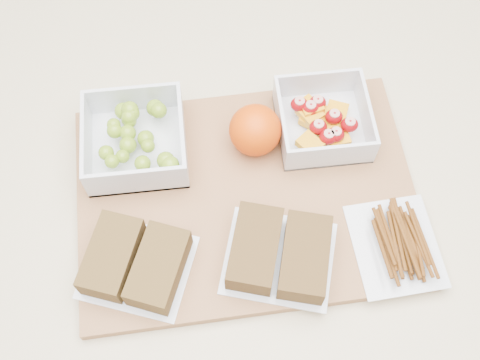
{
  "coord_description": "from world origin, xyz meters",
  "views": [
    {
      "loc": [
        -0.05,
        -0.32,
        1.59
      ],
      "look_at": [
        -0.02,
        0.02,
        0.93
      ],
      "focal_mm": 45.0,
      "sensor_mm": 36.0,
      "label": 1
    }
  ],
  "objects_px": {
    "cutting_board": "(246,197)",
    "grape_container": "(137,139)",
    "sandwich_bag_center": "(280,253)",
    "pretzel_bag": "(398,242)",
    "orange": "(255,130)",
    "sandwich_bag_left": "(135,262)",
    "fruit_container": "(323,122)"
  },
  "relations": [
    {
      "from": "orange",
      "to": "sandwich_bag_center",
      "type": "xyz_separation_m",
      "value": [
        0.01,
        -0.16,
        -0.01
      ]
    },
    {
      "from": "grape_container",
      "to": "cutting_board",
      "type": "bearing_deg",
      "value": -31.83
    },
    {
      "from": "orange",
      "to": "sandwich_bag_left",
      "type": "bearing_deg",
      "value": -135.88
    },
    {
      "from": "grape_container",
      "to": "pretzel_bag",
      "type": "xyz_separation_m",
      "value": [
        0.3,
        -0.17,
        -0.01
      ]
    },
    {
      "from": "fruit_container",
      "to": "sandwich_bag_left",
      "type": "distance_m",
      "value": 0.3
    },
    {
      "from": "sandwich_bag_left",
      "to": "sandwich_bag_center",
      "type": "distance_m",
      "value": 0.17
    },
    {
      "from": "pretzel_bag",
      "to": "orange",
      "type": "bearing_deg",
      "value": 133.2
    },
    {
      "from": "sandwich_bag_left",
      "to": "orange",
      "type": "bearing_deg",
      "value": 44.12
    },
    {
      "from": "orange",
      "to": "grape_container",
      "type": "bearing_deg",
      "value": 176.18
    },
    {
      "from": "grape_container",
      "to": "orange",
      "type": "distance_m",
      "value": 0.15
    },
    {
      "from": "sandwich_bag_center",
      "to": "orange",
      "type": "bearing_deg",
      "value": 93.4
    },
    {
      "from": "grape_container",
      "to": "sandwich_bag_left",
      "type": "bearing_deg",
      "value": -92.69
    },
    {
      "from": "sandwich_bag_left",
      "to": "sandwich_bag_center",
      "type": "xyz_separation_m",
      "value": [
        0.17,
        -0.01,
        0.0
      ]
    },
    {
      "from": "sandwich_bag_left",
      "to": "sandwich_bag_center",
      "type": "height_order",
      "value": "sandwich_bag_center"
    },
    {
      "from": "grape_container",
      "to": "orange",
      "type": "relative_size",
      "value": 1.89
    },
    {
      "from": "sandwich_bag_left",
      "to": "pretzel_bag",
      "type": "relative_size",
      "value": 1.2
    },
    {
      "from": "fruit_container",
      "to": "sandwich_bag_center",
      "type": "height_order",
      "value": "fruit_container"
    },
    {
      "from": "sandwich_bag_left",
      "to": "sandwich_bag_center",
      "type": "relative_size",
      "value": 0.99
    },
    {
      "from": "fruit_container",
      "to": "sandwich_bag_left",
      "type": "xyz_separation_m",
      "value": [
        -0.25,
        -0.16,
        -0.0
      ]
    },
    {
      "from": "orange",
      "to": "sandwich_bag_left",
      "type": "distance_m",
      "value": 0.22
    },
    {
      "from": "grape_container",
      "to": "sandwich_bag_left",
      "type": "xyz_separation_m",
      "value": [
        -0.01,
        -0.16,
        -0.0
      ]
    },
    {
      "from": "grape_container",
      "to": "pretzel_bag",
      "type": "height_order",
      "value": "grape_container"
    },
    {
      "from": "cutting_board",
      "to": "sandwich_bag_left",
      "type": "height_order",
      "value": "sandwich_bag_left"
    },
    {
      "from": "cutting_board",
      "to": "grape_container",
      "type": "bearing_deg",
      "value": 146.62
    },
    {
      "from": "fruit_container",
      "to": "pretzel_bag",
      "type": "bearing_deg",
      "value": -70.54
    },
    {
      "from": "sandwich_bag_center",
      "to": "pretzel_bag",
      "type": "bearing_deg",
      "value": -0.03
    },
    {
      "from": "orange",
      "to": "pretzel_bag",
      "type": "distance_m",
      "value": 0.22
    },
    {
      "from": "grape_container",
      "to": "pretzel_bag",
      "type": "distance_m",
      "value": 0.34
    },
    {
      "from": "grape_container",
      "to": "sandwich_bag_left",
      "type": "height_order",
      "value": "grape_container"
    },
    {
      "from": "grape_container",
      "to": "orange",
      "type": "xyz_separation_m",
      "value": [
        0.15,
        -0.01,
        0.01
      ]
    },
    {
      "from": "pretzel_bag",
      "to": "grape_container",
      "type": "bearing_deg",
      "value": 150.46
    },
    {
      "from": "fruit_container",
      "to": "sandwich_bag_center",
      "type": "xyz_separation_m",
      "value": [
        -0.08,
        -0.17,
        0.0
      ]
    }
  ]
}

